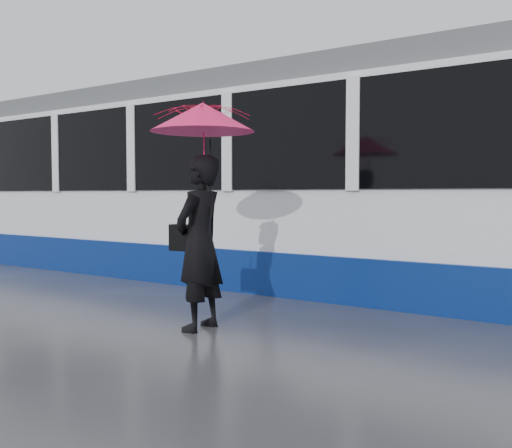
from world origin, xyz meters
The scene contains 5 objects.
ground centered at (0.00, 0.00, 0.00)m, with size 90.00×90.00×0.00m, color #2A2B2F.
rails centered at (0.00, 2.50, 0.01)m, with size 34.00×1.51×0.02m.
woman centered at (-0.45, -0.84, 0.92)m, with size 0.67×0.44×1.85m, color black.
umbrella centered at (-0.40, -0.84, 2.02)m, with size 1.18×1.18×1.25m.
handbag centered at (-0.67, -0.82, 0.97)m, with size 0.34×0.17×0.47m.
Camera 1 is at (3.41, -5.45, 1.43)m, focal length 40.00 mm.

